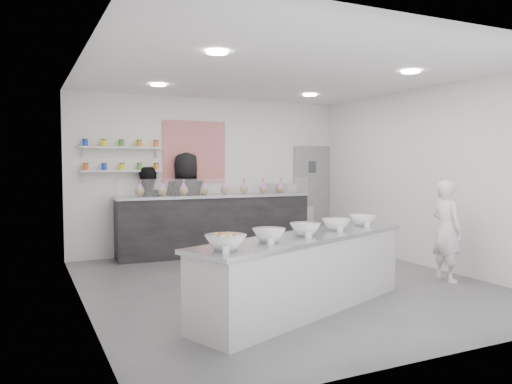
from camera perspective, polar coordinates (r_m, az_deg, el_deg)
floor at (r=7.36m, az=3.18°, el=-10.41°), size 6.00×6.00×0.00m
ceiling at (r=7.25m, az=3.26°, el=13.28°), size 6.00×6.00×0.00m
back_wall at (r=9.89m, az=-5.13°, el=1.93°), size 5.50×0.00×5.50m
left_wall at (r=6.31m, az=-19.27°, el=0.88°), size 0.00×6.00×6.00m
right_wall at (r=8.80m, az=19.16°, el=1.56°), size 0.00×6.00×6.00m
back_door at (r=10.89m, az=6.37°, el=-0.31°), size 0.88×0.04×2.10m
pattern_panel at (r=9.74m, az=-7.03°, el=4.54°), size 1.25×0.03×1.20m
jar_shelf_lower at (r=9.32m, az=-15.07°, el=2.34°), size 1.45×0.22×0.04m
jar_shelf_upper at (r=9.33m, az=-15.11°, el=4.93°), size 1.45×0.22×0.04m
preserve_jars at (r=9.30m, az=-15.07°, el=4.07°), size 1.45×0.10×0.56m
downlight_0 at (r=5.77m, az=-4.49°, el=15.61°), size 0.24×0.24×0.02m
downlight_1 at (r=7.24m, az=17.26°, el=12.98°), size 0.24×0.24×0.02m
downlight_2 at (r=8.22m, az=-11.11°, el=11.92°), size 0.24×0.24×0.02m
downlight_3 at (r=9.31m, az=6.16°, el=10.96°), size 0.24×0.24×0.02m
prep_counter at (r=6.03m, az=5.62°, el=-9.16°), size 3.32×1.91×0.89m
back_bar at (r=9.54m, az=-4.74°, el=-3.70°), size 3.73×0.86×1.15m
sneeze_guard at (r=9.17m, az=-4.15°, el=0.59°), size 3.65×0.19×0.31m
espresso_ledge at (r=10.41m, az=3.37°, el=-3.88°), size 1.16×0.37×0.86m
espresso_machine at (r=10.29m, az=2.79°, el=-0.34°), size 0.57×0.39×0.44m
cup_stacks at (r=10.25m, az=2.31°, el=-0.57°), size 0.24×0.24×0.36m
prep_bowls at (r=5.94m, az=5.65°, el=-4.25°), size 2.93×1.54×0.15m
label_cards at (r=5.45m, az=6.50°, el=-5.36°), size 2.66×0.04×0.07m
cookie_bags at (r=9.48m, az=-4.76°, el=0.60°), size 2.97×0.31×0.29m
woman_prep at (r=7.90m, az=20.98°, el=-4.14°), size 0.40×0.57×1.50m
staff_left at (r=9.39m, az=-12.47°, el=-2.29°), size 0.99×0.90×1.67m
staff_right at (r=9.58m, az=-7.93°, el=-1.29°), size 1.07×0.82×1.95m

